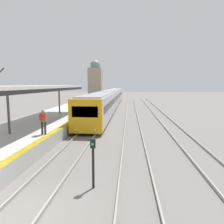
# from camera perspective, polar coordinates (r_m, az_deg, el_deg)

# --- Properties ---
(ground_plane) EXTENTS (240.00, 240.00, 0.00)m
(ground_plane) POSITION_cam_1_polar(r_m,az_deg,el_deg) (8.10, -23.83, -24.17)
(ground_plane) COLOR slate
(track_platform_line) EXTENTS (1.51, 120.00, 0.15)m
(track_platform_line) POSITION_cam_1_polar(r_m,az_deg,el_deg) (8.06, -23.86, -23.72)
(track_platform_line) COLOR gray
(track_platform_line) RESTS_ON ground_plane
(track_middle_line) EXTENTS (1.50, 120.00, 0.15)m
(track_middle_line) POSITION_cam_1_polar(r_m,az_deg,el_deg) (7.28, 7.06, -26.79)
(track_middle_line) COLOR gray
(track_middle_line) RESTS_ON ground_plane
(platform_canopy) EXTENTS (4.00, 25.95, 3.15)m
(platform_canopy) POSITION_cam_1_polar(r_m,az_deg,el_deg) (15.61, -25.60, 5.71)
(platform_canopy) COLOR beige
(platform_canopy) RESTS_ON station_platform
(person_on_platform) EXTENTS (0.40, 0.40, 1.66)m
(person_on_platform) POSITION_cam_1_polar(r_m,az_deg,el_deg) (14.79, -17.55, -1.92)
(person_on_platform) COLOR #2D2D33
(person_on_platform) RESTS_ON station_platform
(train_near) EXTENTS (2.70, 45.35, 3.12)m
(train_near) POSITION_cam_1_polar(r_m,az_deg,el_deg) (39.64, -0.46, 3.69)
(train_near) COLOR gold
(train_near) RESTS_ON ground_plane
(signal_post_near) EXTENTS (0.20, 0.21, 2.02)m
(signal_post_near) POSITION_cam_1_polar(r_m,az_deg,el_deg) (8.85, -4.97, -11.94)
(signal_post_near) COLOR black
(signal_post_near) RESTS_ON ground_plane
(distant_domed_building) EXTENTS (4.00, 4.00, 11.42)m
(distant_domed_building) POSITION_cam_1_polar(r_m,az_deg,el_deg) (66.82, -4.37, 8.21)
(distant_domed_building) COLOR gray
(distant_domed_building) RESTS_ON ground_plane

